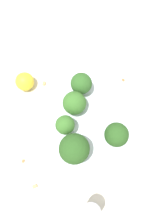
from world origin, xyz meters
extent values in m
plane|color=beige|center=(0.00, 0.00, 0.00)|extent=(3.00, 3.00, 0.00)
cylinder|color=silver|center=(0.00, 0.00, 0.03)|extent=(0.20, 0.20, 0.05)
cylinder|color=#7A9E5B|center=(-0.01, 0.03, 0.06)|extent=(0.02, 0.02, 0.02)
sphere|color=#386B28|center=(-0.01, 0.03, 0.08)|extent=(0.04, 0.04, 0.04)
cylinder|color=#8EB770|center=(0.02, 0.05, 0.06)|extent=(0.01, 0.01, 0.02)
sphere|color=#2D5B23|center=(0.02, 0.05, 0.08)|extent=(0.04, 0.04, 0.04)
cylinder|color=#84AD66|center=(-0.04, -0.01, 0.06)|extent=(0.02, 0.02, 0.02)
sphere|color=#386B28|center=(-0.04, -0.01, 0.08)|extent=(0.03, 0.03, 0.03)
cylinder|color=#8EB770|center=(0.03, -0.06, 0.06)|extent=(0.03, 0.03, 0.02)
sphere|color=#28511E|center=(0.03, -0.06, 0.08)|extent=(0.04, 0.04, 0.04)
cylinder|color=#84AD66|center=(-0.04, -0.05, 0.06)|extent=(0.02, 0.02, 0.03)
sphere|color=#28511E|center=(-0.04, -0.05, 0.09)|extent=(0.05, 0.05, 0.05)
cylinder|color=silver|center=(-0.06, -0.15, 0.03)|extent=(0.03, 0.03, 0.05)
cylinder|color=gray|center=(-0.06, -0.15, 0.06)|extent=(0.03, 0.03, 0.01)
sphere|color=yellow|center=(-0.07, 0.15, 0.02)|extent=(0.04, 0.04, 0.04)
cube|color=olive|center=(-0.14, -0.01, 0.00)|extent=(0.01, 0.01, 0.01)
cube|color=olive|center=(0.13, 0.06, 0.00)|extent=(0.01, 0.01, 0.01)
cube|color=tan|center=(-0.14, -0.06, 0.00)|extent=(0.01, 0.01, 0.01)
cube|color=tan|center=(-0.03, 0.13, 0.00)|extent=(0.01, 0.01, 0.01)
camera|label=1|loc=(-0.07, -0.13, 0.43)|focal=35.00mm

